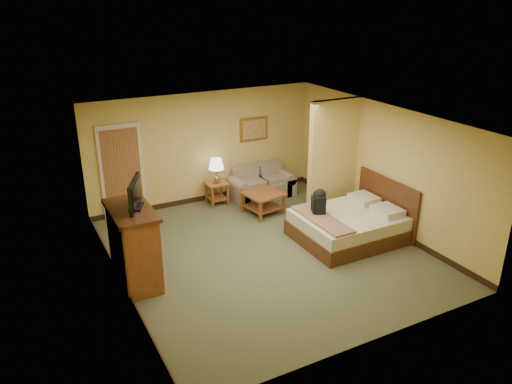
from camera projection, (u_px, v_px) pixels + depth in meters
floor at (266, 252)px, 9.59m from camera, size 6.00×6.00×0.00m
ceiling at (268, 120)px, 8.63m from camera, size 6.00×6.00×0.00m
back_wall at (205, 148)px, 11.58m from camera, size 5.50×0.02×2.60m
left_wall at (116, 219)px, 7.92m from camera, size 0.02×6.00×2.60m
right_wall at (383, 167)px, 10.30m from camera, size 0.02×6.00×2.60m
partition at (333, 159)px, 10.80m from camera, size 1.20×0.15×2.60m
door at (122, 172)px, 10.80m from camera, size 0.94×0.16×2.10m
baseboard at (207, 197)px, 12.03m from camera, size 5.50×0.02×0.12m
loveseat at (262, 186)px, 12.16m from camera, size 1.56×0.72×0.79m
side_table at (217, 190)px, 11.70m from camera, size 0.48×0.48×0.53m
table_lamp at (216, 165)px, 11.47m from camera, size 0.35×0.35×0.59m
coffee_table at (263, 199)px, 11.17m from camera, size 0.90×0.90×0.50m
wall_picture at (254, 129)px, 12.00m from camera, size 0.74×0.04×0.58m
dresser at (134, 246)px, 8.37m from camera, size 0.68×1.29×1.37m
tv at (135, 195)px, 8.08m from camera, size 0.40×0.75×0.49m
bed at (351, 224)px, 10.05m from camera, size 2.06×1.75×1.13m
backpack at (319, 201)px, 9.81m from camera, size 0.31×0.36×0.53m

